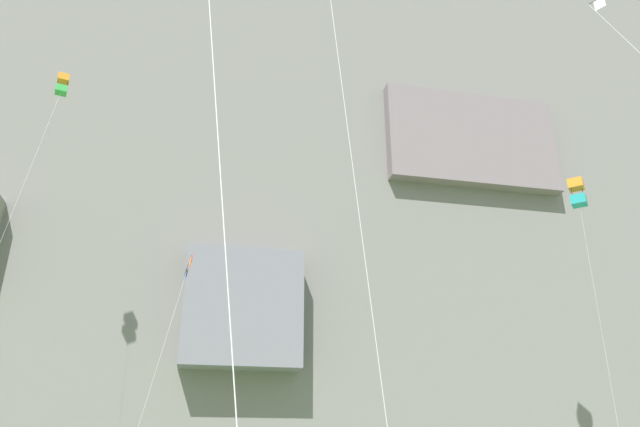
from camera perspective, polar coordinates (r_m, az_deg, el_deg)
cliff_face at (r=62.16m, az=-7.80°, el=2.25°), size 180.00×25.31×59.52m
kite_banner_near_cliff at (r=32.26m, az=-13.16°, el=-6.27°), size 2.58×5.55×13.33m
kite_box_upper_left at (r=45.85m, az=23.98°, el=1.85°), size 3.03×3.20×22.16m
kite_box_low_right at (r=42.42m, az=-24.05°, el=11.37°), size 2.10×5.85×26.77m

